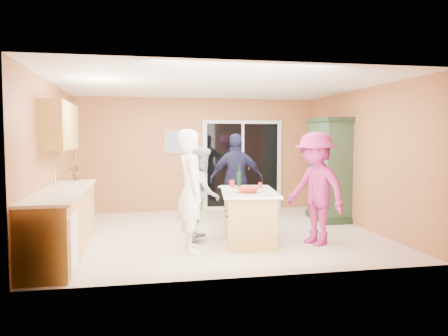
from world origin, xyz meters
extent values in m
plane|color=beige|center=(0.00, 0.00, 0.00)|extent=(5.50, 5.50, 0.00)
cube|color=white|center=(0.00, 0.00, 2.60)|extent=(5.50, 5.00, 0.10)
cube|color=tan|center=(0.00, 2.50, 1.30)|extent=(5.50, 0.10, 2.60)
cube|color=tan|center=(0.00, -2.50, 1.30)|extent=(5.50, 0.10, 2.60)
cube|color=tan|center=(-2.75, 0.00, 1.30)|extent=(0.10, 5.00, 2.60)
cube|color=tan|center=(2.75, 0.00, 1.30)|extent=(0.10, 5.00, 2.60)
cube|color=tan|center=(-2.45, -0.90, 0.45)|extent=(0.60, 3.00, 0.90)
cube|color=white|center=(-2.44, -2.00, 0.40)|extent=(0.62, 0.60, 0.72)
cube|color=white|center=(-2.44, -0.90, 0.92)|extent=(0.65, 3.05, 0.04)
cylinder|color=silver|center=(-2.45, -1.40, 1.09)|extent=(0.02, 0.02, 0.30)
cube|color=tan|center=(-2.58, -0.20, 1.88)|extent=(0.35, 1.60, 0.75)
cube|color=silver|center=(1.05, 2.47, 1.05)|extent=(1.90, 0.05, 2.10)
cube|color=black|center=(1.05, 2.46, 1.05)|extent=(1.70, 0.03, 1.94)
cube|color=silver|center=(1.05, 2.45, 1.05)|extent=(0.06, 0.04, 1.94)
cube|color=silver|center=(1.20, 2.44, 1.00)|extent=(0.02, 0.03, 0.12)
cube|color=tan|center=(-0.55, 2.48, 1.60)|extent=(0.46, 0.03, 0.56)
cube|color=#456D8F|center=(-0.55, 2.47, 1.60)|extent=(0.38, 0.02, 0.48)
cube|color=tan|center=(0.40, -0.70, 0.40)|extent=(0.93, 1.50, 0.80)
cube|color=white|center=(0.40, -0.70, 0.82)|extent=(1.09, 1.70, 0.04)
cube|color=black|center=(0.40, -0.70, 0.05)|extent=(0.85, 1.42, 0.09)
cube|color=#1F3320|center=(2.49, 0.81, 0.06)|extent=(0.58, 1.10, 0.12)
cube|color=#344E35|center=(2.49, 0.81, 1.03)|extent=(0.52, 1.03, 1.95)
cube|color=#1F3320|center=(2.49, 0.81, 2.05)|extent=(0.60, 1.14, 0.08)
imported|color=white|center=(-0.58, -1.15, 0.91)|extent=(0.44, 0.67, 1.81)
imported|color=gray|center=(-0.32, -0.39, 0.78)|extent=(0.71, 0.84, 1.55)
imported|color=#191A38|center=(0.50, 0.62, 0.89)|extent=(1.07, 0.52, 1.77)
imported|color=#992156|center=(1.40, -1.09, 0.89)|extent=(1.06, 1.32, 1.78)
imported|color=red|center=(0.32, -0.97, 0.88)|extent=(0.38, 0.38, 0.08)
imported|color=#A3101A|center=(-2.45, 0.52, 1.16)|extent=(0.26, 0.20, 0.44)
cylinder|color=red|center=(0.23, -0.22, 0.90)|extent=(0.10, 0.10, 0.12)
cylinder|color=red|center=(0.68, -0.42, 0.88)|extent=(0.07, 0.07, 0.09)
cylinder|color=black|center=(0.39, -0.07, 0.97)|extent=(0.08, 0.08, 0.27)
cylinder|color=black|center=(0.39, -0.07, 1.15)|extent=(0.03, 0.03, 0.10)
cylinder|color=silver|center=(0.12, -0.19, 0.84)|extent=(0.32, 0.32, 0.02)
camera|label=1|loc=(-1.32, -7.54, 1.69)|focal=35.00mm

